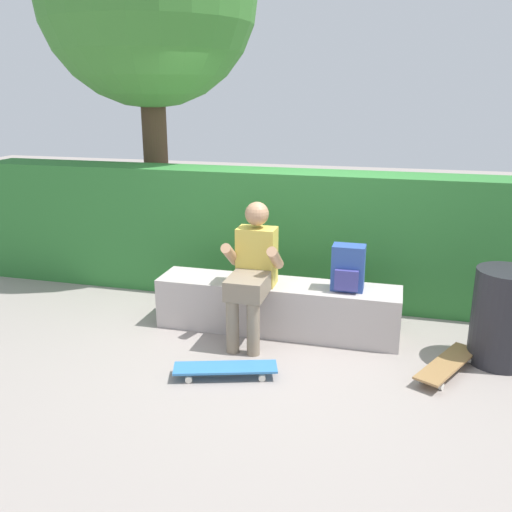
{
  "coord_description": "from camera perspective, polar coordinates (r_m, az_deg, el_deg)",
  "views": [
    {
      "loc": [
        1.02,
        -4.33,
        2.14
      ],
      "look_at": [
        -0.18,
        0.18,
        0.73
      ],
      "focal_mm": 38.64,
      "sensor_mm": 36.0,
      "label": 1
    }
  ],
  "objects": [
    {
      "name": "skateboard_near_person",
      "position": [
        4.36,
        -3.18,
        -11.53
      ],
      "size": [
        0.82,
        0.43,
        0.09
      ],
      "color": "teal",
      "rests_on": "ground"
    },
    {
      "name": "hedge_row",
      "position": [
        5.86,
        0.55,
        2.34
      ],
      "size": [
        6.39,
        0.52,
        1.35
      ],
      "color": "#2E7432",
      "rests_on": "ground"
    },
    {
      "name": "bench_main",
      "position": [
        5.08,
        2.17,
        -5.28
      ],
      "size": [
        2.21,
        0.45,
        0.46
      ],
      "color": "#B2A8A3",
      "rests_on": "ground"
    },
    {
      "name": "trash_bin",
      "position": [
        4.86,
        24.21,
        -5.78
      ],
      "size": [
        0.49,
        0.49,
        0.79
      ],
      "color": "#232328",
      "rests_on": "ground"
    },
    {
      "name": "backpack_on_bench",
      "position": [
        4.83,
        9.51,
        -1.29
      ],
      "size": [
        0.28,
        0.23,
        0.4
      ],
      "color": "#2D4C99",
      "rests_on": "bench_main"
    },
    {
      "name": "ground_plane",
      "position": [
        4.93,
        1.45,
        -8.91
      ],
      "size": [
        24.0,
        24.0,
        0.0
      ],
      "primitive_type": "plane",
      "color": "gray"
    },
    {
      "name": "skateboard_beside_bench",
      "position": [
        4.66,
        19.21,
        -10.5
      ],
      "size": [
        0.54,
        0.8,
        0.09
      ],
      "color": "olive",
      "rests_on": "ground"
    },
    {
      "name": "person_skater",
      "position": [
        4.77,
        -0.36,
        -1.25
      ],
      "size": [
        0.49,
        0.62,
        1.21
      ],
      "color": "gold",
      "rests_on": "ground"
    }
  ]
}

